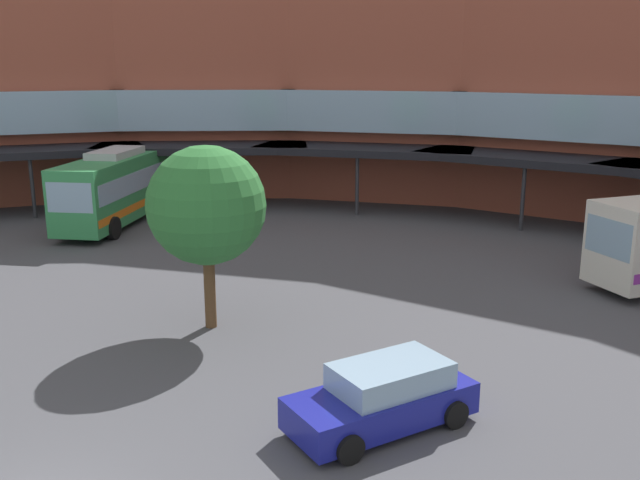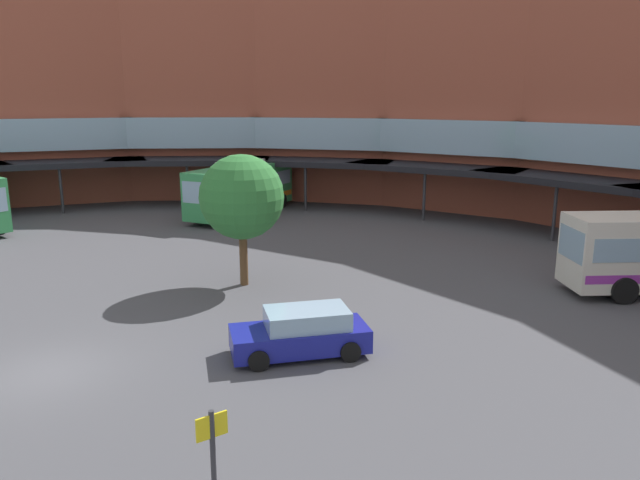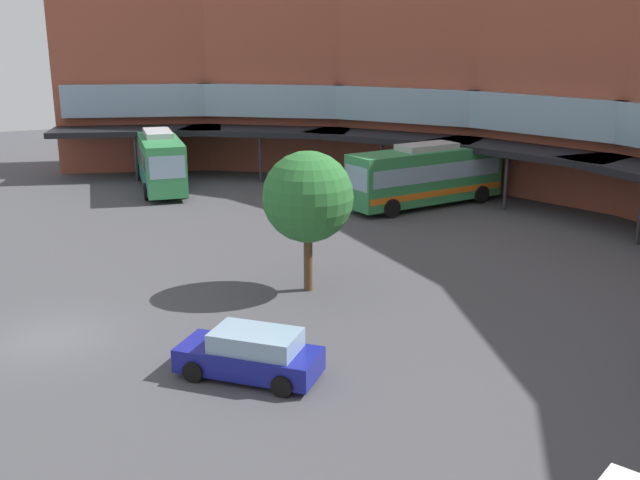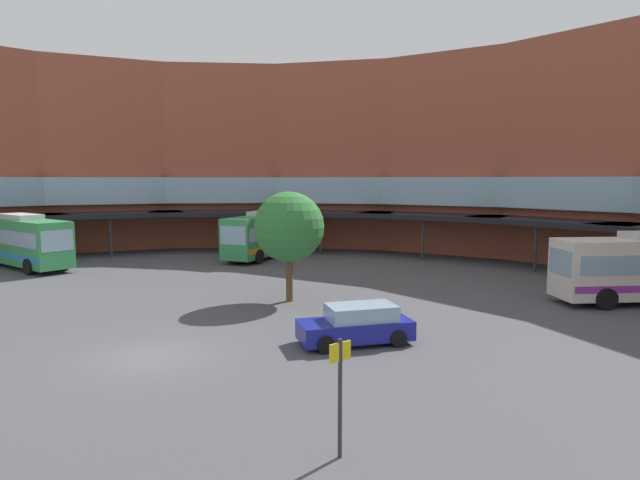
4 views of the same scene
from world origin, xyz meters
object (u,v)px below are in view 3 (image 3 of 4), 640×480
at_px(bus_0, 426,175).
at_px(bus_2, 159,159).
at_px(parked_car, 251,354).
at_px(plaza_tree, 308,197).

height_order(bus_0, bus_2, bus_2).
xyz_separation_m(bus_2, parked_car, (29.37, -3.84, -1.24)).
bearing_deg(plaza_tree, bus_2, -177.70).
xyz_separation_m(parked_car, plaza_tree, (-6.45, 4.76, 3.19)).
relative_size(bus_0, parked_car, 2.37).
height_order(parked_car, plaza_tree, plaza_tree).
height_order(bus_2, parked_car, bus_2).
relative_size(bus_0, bus_2, 0.96).
relative_size(bus_2, plaza_tree, 1.90).
height_order(bus_0, parked_car, bus_0).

